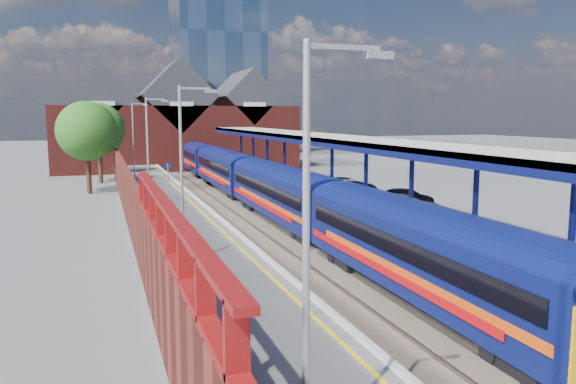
{
  "coord_description": "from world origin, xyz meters",
  "views": [
    {
      "loc": [
        -9.51,
        -16.05,
        6.87
      ],
      "look_at": [
        0.4,
        13.42,
        2.6
      ],
      "focal_mm": 35.0,
      "sensor_mm": 36.0,
      "label": 1
    }
  ],
  "objects_px": {
    "lamp_post_c": "(150,144)",
    "parked_car_blue": "(346,186)",
    "train": "(250,177)",
    "lamp_post_b": "(185,163)",
    "lamp_post_d": "(135,135)",
    "parked_car_silver": "(407,208)",
    "parked_car_dark": "(405,199)",
    "lamp_post_a": "(314,236)",
    "platform_sign": "(168,175)"
  },
  "relations": [
    {
      "from": "lamp_post_c",
      "to": "parked_car_blue",
      "type": "relative_size",
      "value": 1.47
    },
    {
      "from": "train",
      "to": "lamp_post_c",
      "type": "height_order",
      "value": "lamp_post_c"
    },
    {
      "from": "lamp_post_b",
      "to": "lamp_post_d",
      "type": "distance_m",
      "value": 32.0
    },
    {
      "from": "parked_car_silver",
      "to": "parked_car_dark",
      "type": "bearing_deg",
      "value": -10.44
    },
    {
      "from": "lamp_post_b",
      "to": "lamp_post_c",
      "type": "relative_size",
      "value": 1.0
    },
    {
      "from": "lamp_post_a",
      "to": "parked_car_silver",
      "type": "xyz_separation_m",
      "value": [
        13.18,
        19.35,
        -3.3
      ]
    },
    {
      "from": "lamp_post_b",
      "to": "parked_car_dark",
      "type": "relative_size",
      "value": 1.52
    },
    {
      "from": "lamp_post_b",
      "to": "parked_car_blue",
      "type": "bearing_deg",
      "value": 48.04
    },
    {
      "from": "lamp_post_a",
      "to": "parked_car_blue",
      "type": "bearing_deg",
      "value": 64.62
    },
    {
      "from": "platform_sign",
      "to": "parked_car_dark",
      "type": "xyz_separation_m",
      "value": [
        13.5,
        -9.46,
        -1.02
      ]
    },
    {
      "from": "platform_sign",
      "to": "lamp_post_a",
      "type": "bearing_deg",
      "value": -92.44
    },
    {
      "from": "parked_car_dark",
      "to": "parked_car_silver",
      "type": "bearing_deg",
      "value": 130.3
    },
    {
      "from": "platform_sign",
      "to": "parked_car_silver",
      "type": "bearing_deg",
      "value": -46.95
    },
    {
      "from": "parked_car_silver",
      "to": "parked_car_blue",
      "type": "xyz_separation_m",
      "value": [
        0.89,
        10.29,
        -0.03
      ]
    },
    {
      "from": "lamp_post_a",
      "to": "parked_car_blue",
      "type": "distance_m",
      "value": 32.98
    },
    {
      "from": "train",
      "to": "parked_car_blue",
      "type": "height_order",
      "value": "train"
    },
    {
      "from": "platform_sign",
      "to": "lamp_post_c",
      "type": "bearing_deg",
      "value": -124.26
    },
    {
      "from": "parked_car_silver",
      "to": "parked_car_dark",
      "type": "xyz_separation_m",
      "value": [
        1.69,
        3.18,
        -0.03
      ]
    },
    {
      "from": "lamp_post_d",
      "to": "parked_car_silver",
      "type": "xyz_separation_m",
      "value": [
        13.18,
        -26.65,
        -3.3
      ]
    },
    {
      "from": "lamp_post_a",
      "to": "platform_sign",
      "type": "distance_m",
      "value": 32.11
    },
    {
      "from": "lamp_post_b",
      "to": "parked_car_dark",
      "type": "bearing_deg",
      "value": 29.87
    },
    {
      "from": "platform_sign",
      "to": "parked_car_silver",
      "type": "xyz_separation_m",
      "value": [
        11.81,
        -12.65,
        -1.0
      ]
    },
    {
      "from": "lamp_post_b",
      "to": "parked_car_dark",
      "type": "xyz_separation_m",
      "value": [
        14.86,
        8.54,
        -3.32
      ]
    },
    {
      "from": "lamp_post_b",
      "to": "parked_car_blue",
      "type": "distance_m",
      "value": 21.3
    },
    {
      "from": "train",
      "to": "lamp_post_b",
      "type": "distance_m",
      "value": 21.53
    },
    {
      "from": "lamp_post_d",
      "to": "parked_car_dark",
      "type": "height_order",
      "value": "lamp_post_d"
    },
    {
      "from": "parked_car_dark",
      "to": "lamp_post_a",
      "type": "bearing_deg",
      "value": 124.79
    },
    {
      "from": "parked_car_dark",
      "to": "parked_car_blue",
      "type": "height_order",
      "value": "parked_car_dark"
    },
    {
      "from": "lamp_post_a",
      "to": "parked_car_silver",
      "type": "height_order",
      "value": "lamp_post_a"
    },
    {
      "from": "lamp_post_b",
      "to": "lamp_post_c",
      "type": "height_order",
      "value": "same"
    },
    {
      "from": "lamp_post_c",
      "to": "platform_sign",
      "type": "bearing_deg",
      "value": 55.74
    },
    {
      "from": "lamp_post_b",
      "to": "lamp_post_d",
      "type": "height_order",
      "value": "same"
    },
    {
      "from": "lamp_post_d",
      "to": "train",
      "type": "bearing_deg",
      "value": -57.13
    },
    {
      "from": "lamp_post_c",
      "to": "train",
      "type": "bearing_deg",
      "value": 26.07
    },
    {
      "from": "lamp_post_d",
      "to": "parked_car_blue",
      "type": "relative_size",
      "value": 1.47
    },
    {
      "from": "lamp_post_a",
      "to": "lamp_post_c",
      "type": "height_order",
      "value": "same"
    },
    {
      "from": "parked_car_silver",
      "to": "lamp_post_d",
      "type": "bearing_deg",
      "value": 43.77
    },
    {
      "from": "train",
      "to": "platform_sign",
      "type": "relative_size",
      "value": 26.37
    },
    {
      "from": "lamp_post_b",
      "to": "parked_car_blue",
      "type": "xyz_separation_m",
      "value": [
        14.07,
        15.64,
        -3.33
      ]
    },
    {
      "from": "parked_car_silver",
      "to": "parked_car_blue",
      "type": "height_order",
      "value": "parked_car_silver"
    },
    {
      "from": "platform_sign",
      "to": "lamp_post_d",
      "type": "bearing_deg",
      "value": 95.56
    },
    {
      "from": "lamp_post_a",
      "to": "lamp_post_b",
      "type": "distance_m",
      "value": 14.0
    },
    {
      "from": "lamp_post_b",
      "to": "lamp_post_c",
      "type": "xyz_separation_m",
      "value": [
        0.0,
        16.0,
        0.0
      ]
    },
    {
      "from": "lamp_post_c",
      "to": "platform_sign",
      "type": "height_order",
      "value": "lamp_post_c"
    },
    {
      "from": "lamp_post_b",
      "to": "parked_car_silver",
      "type": "distance_m",
      "value": 14.6
    },
    {
      "from": "train",
      "to": "lamp_post_c",
      "type": "xyz_separation_m",
      "value": [
        -7.86,
        -3.84,
        2.87
      ]
    },
    {
      "from": "lamp_post_c",
      "to": "parked_car_silver",
      "type": "height_order",
      "value": "lamp_post_c"
    },
    {
      "from": "train",
      "to": "parked_car_silver",
      "type": "distance_m",
      "value": 15.44
    },
    {
      "from": "parked_car_silver",
      "to": "lamp_post_b",
      "type": "bearing_deg",
      "value": 129.56
    },
    {
      "from": "lamp_post_a",
      "to": "parked_car_dark",
      "type": "xyz_separation_m",
      "value": [
        14.86,
        22.54,
        -3.32
      ]
    }
  ]
}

